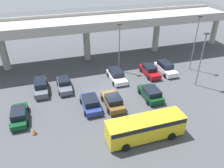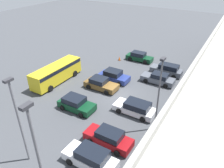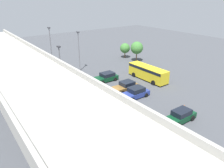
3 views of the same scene
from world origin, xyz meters
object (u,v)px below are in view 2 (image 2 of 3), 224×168
at_px(lamp_post_by_overpass, 159,90).
at_px(traffic_cone, 119,59).
at_px(parked_car_3, 114,76).
at_px(parked_car_6, 76,104).
at_px(parked_car_4, 101,84).
at_px(lamp_post_near_aisle, 38,157).
at_px(lamp_post_mid_lot, 18,117).
at_px(parked_car_0, 139,57).
at_px(parked_car_1, 167,70).
at_px(parked_car_7, 109,138).
at_px(parked_car_8, 91,158).
at_px(parked_car_5, 135,108).
at_px(parked_car_2, 158,78).
at_px(shuttle_bus, 57,72).

distance_m(lamp_post_by_overpass, traffic_cone, 18.53).
distance_m(parked_car_3, lamp_post_by_overpass, 11.88).
bearing_deg(parked_car_6, traffic_cone, 99.65).
distance_m(parked_car_4, traffic_cone, 9.97).
height_order(lamp_post_near_aisle, lamp_post_mid_lot, lamp_post_near_aisle).
xyz_separation_m(parked_car_0, lamp_post_near_aisle, (26.96, 5.50, 4.46)).
relative_size(parked_car_1, parked_car_7, 1.00).
bearing_deg(parked_car_8, lamp_post_by_overpass, -113.04).
height_order(parked_car_3, parked_car_4, parked_car_3).
xyz_separation_m(parked_car_5, lamp_post_by_overpass, (1.40, 2.87, 3.91)).
height_order(parked_car_3, traffic_cone, parked_car_3).
relative_size(parked_car_2, parked_car_5, 0.99).
relative_size(parked_car_8, lamp_post_by_overpass, 0.60).
bearing_deg(lamp_post_near_aisle, parked_car_0, -168.47).
height_order(parked_car_2, shuttle_bus, shuttle_bus).
height_order(parked_car_7, lamp_post_mid_lot, lamp_post_mid_lot).
xyz_separation_m(parked_car_0, parked_car_1, (2.64, 5.78, 0.08)).
bearing_deg(parked_car_7, parked_car_0, -73.63).
xyz_separation_m(parked_car_2, parked_car_8, (16.50, 0.12, 0.10)).
distance_m(parked_car_7, shuttle_bus, 14.44).
bearing_deg(parked_car_8, traffic_cone, -67.25).
distance_m(parked_car_6, parked_car_7, 6.78).
xyz_separation_m(parked_car_0, traffic_cone, (1.61, -2.99, -0.39)).
relative_size(parked_car_4, parked_car_5, 0.97).
bearing_deg(parked_car_3, parked_car_2, 24.13).
bearing_deg(parked_car_5, parked_car_0, -67.21).
bearing_deg(lamp_post_by_overpass, traffic_cone, -139.49).
bearing_deg(lamp_post_near_aisle, parked_car_7, 178.25).
distance_m(parked_car_4, lamp_post_mid_lot, 14.01).
xyz_separation_m(shuttle_bus, lamp_post_by_overpass, (2.57, 15.72, 3.17)).
relative_size(parked_car_1, lamp_post_near_aisle, 0.53).
height_order(parked_car_1, lamp_post_near_aisle, lamp_post_near_aisle).
bearing_deg(parked_car_2, parked_car_3, 24.13).
bearing_deg(parked_car_0, lamp_post_mid_lot, -88.44).
relative_size(parked_car_4, lamp_post_near_aisle, 0.51).
xyz_separation_m(parked_car_4, shuttle_bus, (1.47, -6.46, 0.77)).
xyz_separation_m(parked_car_2, parked_car_4, (5.40, -6.14, 0.00)).
bearing_deg(parked_car_1, parked_car_7, 89.84).
relative_size(parked_car_3, parked_car_8, 0.93).
xyz_separation_m(parked_car_1, parked_car_7, (16.87, -0.05, -0.07)).
bearing_deg(shuttle_bus, parked_car_2, -61.36).
xyz_separation_m(parked_car_1, parked_car_5, (11.27, 0.07, -0.07)).
distance_m(parked_car_4, parked_car_8, 12.74).
distance_m(parked_car_4, parked_car_6, 5.40).
relative_size(parked_car_0, lamp_post_near_aisle, 0.51).
bearing_deg(parked_car_7, parked_car_4, -52.71).
bearing_deg(parked_car_6, parked_car_0, 88.53).
xyz_separation_m(parked_car_3, parked_car_7, (11.07, 5.89, -0.00)).
bearing_deg(parked_car_8, lamp_post_mid_lot, 24.30).
height_order(parked_car_4, parked_car_8, parked_car_8).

